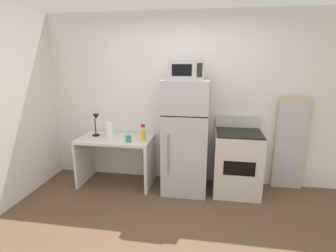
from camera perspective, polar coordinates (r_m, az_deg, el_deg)
The scene contains 11 objects.
ground_plane at distance 3.02m, azimuth -0.69°, elevation -24.91°, with size 12.00×12.00×0.00m, color brown.
wall_back_white at distance 4.06m, azimuth 3.43°, elevation 5.75°, with size 5.00×0.10×2.60m, color white.
desk at distance 4.12m, azimuth -11.32°, elevation -5.61°, with size 1.12×0.63×0.75m.
desk_lamp at distance 4.14m, azimuth -15.56°, elevation 1.04°, with size 0.14×0.12×0.35m.
spray_bottle at distance 3.83m, azimuth -5.46°, elevation -1.76°, with size 0.06×0.06×0.25m.
coffee_mug at distance 3.81m, azimuth -8.71°, elevation -2.75°, with size 0.08×0.08×0.10m, color #338C66.
paper_towel_roll at distance 4.00m, azimuth -12.67°, elevation -1.02°, with size 0.11×0.11×0.24m, color white.
refrigerator at distance 3.78m, azimuth 3.92°, elevation -2.32°, with size 0.64×0.66×1.65m.
microwave at distance 3.60m, azimuth 4.15°, elevation 12.26°, with size 0.46×0.35×0.26m.
oven_range at distance 3.93m, azimuth 14.92°, elevation -7.67°, with size 0.65×0.61×1.10m.
leaning_mirror at distance 4.24m, azimuth 25.32°, elevation -3.60°, with size 0.44×0.03×1.40m.
Camera 1 is at (0.41, -2.30, 1.91)m, focal length 27.74 mm.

